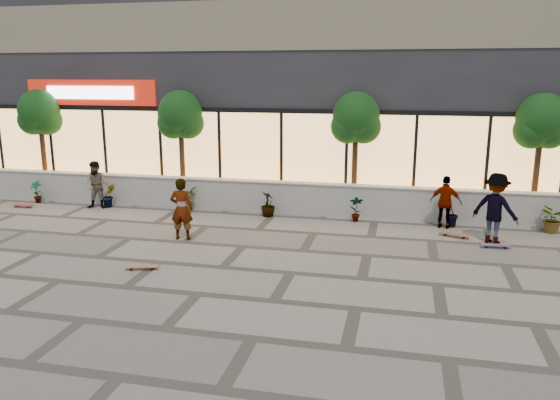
% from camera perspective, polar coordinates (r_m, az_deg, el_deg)
% --- Properties ---
extents(ground, '(80.00, 80.00, 0.00)m').
position_cam_1_polar(ground, '(11.62, -8.61, -9.69)').
color(ground, gray).
rests_on(ground, ground).
extents(planter_wall, '(22.00, 0.42, 1.04)m').
position_cam_1_polar(planter_wall, '(17.85, -0.52, 0.33)').
color(planter_wall, beige).
rests_on(planter_wall, ground).
extents(retail_building, '(24.00, 9.17, 8.50)m').
position_cam_1_polar(retail_building, '(22.78, 2.71, 12.53)').
color(retail_building, '#28272D').
rests_on(retail_building, ground).
extents(shrub_a, '(0.43, 0.29, 0.81)m').
position_cam_1_polar(shrub_a, '(21.02, -24.07, 0.80)').
color(shrub_a, '#123B13').
rests_on(shrub_a, ground).
extents(shrub_b, '(0.57, 0.57, 0.81)m').
position_cam_1_polar(shrub_b, '(19.48, -17.45, 0.45)').
color(shrub_b, '#123B13').
rests_on(shrub_b, ground).
extents(shrub_c, '(0.68, 0.77, 0.81)m').
position_cam_1_polar(shrub_c, '(18.25, -9.82, 0.04)').
color(shrub_c, '#123B13').
rests_on(shrub_c, ground).
extents(shrub_d, '(0.64, 0.64, 0.81)m').
position_cam_1_polar(shrub_d, '(17.38, -1.26, -0.43)').
color(shrub_d, '#123B13').
rests_on(shrub_d, ground).
extents(shrub_e, '(0.46, 0.35, 0.81)m').
position_cam_1_polar(shrub_e, '(16.94, 7.97, -0.91)').
color(shrub_e, '#123B13').
rests_on(shrub_e, ground).
extents(shrub_f, '(0.55, 0.57, 0.81)m').
position_cam_1_polar(shrub_f, '(16.95, 17.44, -1.39)').
color(shrub_f, '#123B13').
rests_on(shrub_f, ground).
extents(shrub_g, '(0.77, 0.84, 0.81)m').
position_cam_1_polar(shrub_g, '(17.42, 26.65, -1.81)').
color(shrub_g, '#123B13').
rests_on(shrub_g, ground).
extents(tree_west, '(1.60, 1.50, 3.92)m').
position_cam_1_polar(tree_west, '(21.97, -23.82, 8.13)').
color(tree_west, '#412917').
rests_on(tree_west, ground).
extents(tree_midwest, '(1.60, 1.50, 3.92)m').
position_cam_1_polar(tree_midwest, '(19.23, -10.36, 8.47)').
color(tree_midwest, '#412917').
rests_on(tree_midwest, ground).
extents(tree_mideast, '(1.60, 1.50, 3.92)m').
position_cam_1_polar(tree_mideast, '(17.77, 7.94, 8.19)').
color(tree_mideast, '#412917').
rests_on(tree_mideast, ground).
extents(tree_east, '(1.60, 1.50, 3.92)m').
position_cam_1_polar(tree_east, '(18.14, 25.65, 7.13)').
color(tree_east, '#412917').
rests_on(tree_east, ground).
extents(skater_center, '(0.67, 0.48, 1.72)m').
position_cam_1_polar(skater_center, '(15.12, -10.25, -0.93)').
color(skater_center, silver).
rests_on(skater_center, ground).
extents(skater_left, '(0.88, 0.75, 1.62)m').
position_cam_1_polar(skater_left, '(19.31, -18.59, 1.48)').
color(skater_left, tan).
rests_on(skater_left, ground).
extents(skater_right_near, '(0.98, 0.57, 1.57)m').
position_cam_1_polar(skater_right_near, '(16.70, 16.92, -0.23)').
color(skater_right_near, white).
rests_on(skater_right_near, ground).
extents(skater_right_far, '(1.42, 1.22, 1.91)m').
position_cam_1_polar(skater_right_far, '(15.63, 21.59, -0.83)').
color(skater_right_far, maroon).
rests_on(skater_right_far, ground).
extents(skateboard_center, '(0.79, 0.39, 0.09)m').
position_cam_1_polar(skateboard_center, '(13.20, -14.25, -6.76)').
color(skateboard_center, '#9D6233').
rests_on(skateboard_center, ground).
extents(skateboard_left, '(0.77, 0.21, 0.09)m').
position_cam_1_polar(skateboard_left, '(20.60, -25.30, -0.49)').
color(skateboard_left, '#AE2B20').
rests_on(skateboard_left, ground).
extents(skateboard_right_near, '(0.85, 0.49, 0.10)m').
position_cam_1_polar(skateboard_right_near, '(16.02, 17.78, -3.43)').
color(skateboard_right_near, brown).
rests_on(skateboard_right_near, ground).
extents(skateboard_right_far, '(0.77, 0.24, 0.09)m').
position_cam_1_polar(skateboard_right_far, '(15.41, 21.61, -4.42)').
color(skateboard_right_far, '#4E4782').
rests_on(skateboard_right_far, ground).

